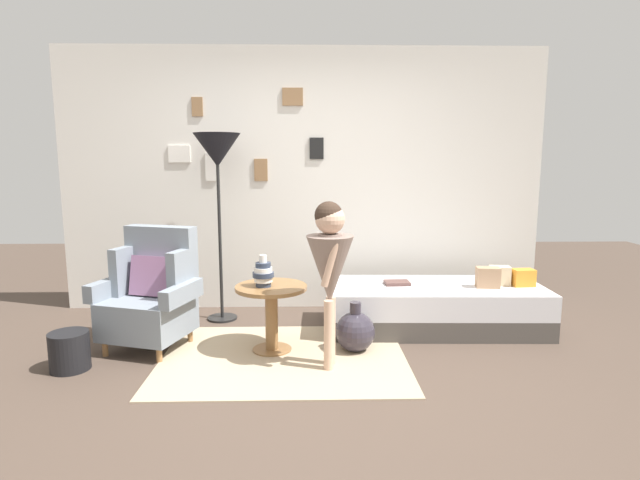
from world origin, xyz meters
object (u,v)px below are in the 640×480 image
object	(u,v)px
armchair	(152,294)
person_child	(330,262)
daybed	(435,307)
book_on_daybed	(397,283)
side_table	(271,304)
floor_lamp	(217,157)
demijohn_near	(355,331)
vase_striped	(263,274)
magazine_basket	(69,351)

from	to	relation	value
armchair	person_child	size ratio (longest dim) A/B	0.79
daybed	book_on_daybed	world-z (taller)	book_on_daybed
person_child	side_table	bearing A→B (deg)	142.75
armchair	floor_lamp	world-z (taller)	floor_lamp
demijohn_near	person_child	bearing A→B (deg)	-124.00
daybed	side_table	world-z (taller)	side_table
armchair	vase_striped	size ratio (longest dim) A/B	3.90
daybed	demijohn_near	bearing A→B (deg)	-145.06
side_table	magazine_basket	distance (m)	1.50
person_child	book_on_daybed	size ratio (longest dim) A/B	5.56
vase_striped	floor_lamp	distance (m)	1.33
side_table	book_on_daybed	distance (m)	1.22
magazine_basket	vase_striped	bearing A→B (deg)	12.41
demijohn_near	armchair	bearing A→B (deg)	174.69
side_table	book_on_daybed	xyz separation A→B (m)	(1.09, 0.55, 0.03)
floor_lamp	book_on_daybed	size ratio (longest dim) A/B	7.94
armchair	side_table	xyz separation A→B (m)	(0.97, -0.14, -0.06)
armchair	side_table	bearing A→B (deg)	-7.94
vase_striped	floor_lamp	world-z (taller)	floor_lamp
book_on_daybed	armchair	bearing A→B (deg)	-168.52
armchair	daybed	distance (m)	2.44
side_table	book_on_daybed	bearing A→B (deg)	26.95
armchair	book_on_daybed	xyz separation A→B (m)	(2.06, 0.42, -0.02)
daybed	person_child	xyz separation A→B (m)	(-0.98, -0.86, 0.59)
person_child	demijohn_near	world-z (taller)	person_child
side_table	magazine_basket	xyz separation A→B (m)	(-1.44, -0.33, -0.24)
floor_lamp	book_on_daybed	bearing A→B (deg)	-9.94
side_table	vase_striped	bearing A→B (deg)	-159.18
side_table	person_child	xyz separation A→B (m)	(0.44, -0.34, 0.41)
book_on_daybed	magazine_basket	world-z (taller)	book_on_daybed
daybed	book_on_daybed	distance (m)	0.40
armchair	demijohn_near	size ratio (longest dim) A/B	2.42
floor_lamp	book_on_daybed	world-z (taller)	floor_lamp
floor_lamp	demijohn_near	bearing A→B (deg)	-35.58
armchair	vase_striped	bearing A→B (deg)	-9.77
side_table	floor_lamp	xyz separation A→B (m)	(-0.53, 0.84, 1.15)
armchair	vase_striped	world-z (taller)	armchair
vase_striped	magazine_basket	size ratio (longest dim) A/B	0.89
demijohn_near	floor_lamp	bearing A→B (deg)	144.42
demijohn_near	magazine_basket	xyz separation A→B (m)	(-2.10, -0.31, -0.02)
floor_lamp	magazine_basket	world-z (taller)	floor_lamp
person_child	book_on_daybed	world-z (taller)	person_child
person_child	demijohn_near	size ratio (longest dim) A/B	3.05
floor_lamp	side_table	bearing A→B (deg)	-57.55
person_child	demijohn_near	xyz separation A→B (m)	(0.22, 0.32, -0.63)
magazine_basket	daybed	bearing A→B (deg)	16.42
vase_striped	demijohn_near	world-z (taller)	vase_striped
book_on_daybed	demijohn_near	distance (m)	0.76
side_table	floor_lamp	bearing A→B (deg)	122.45
floor_lamp	daybed	bearing A→B (deg)	-9.25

